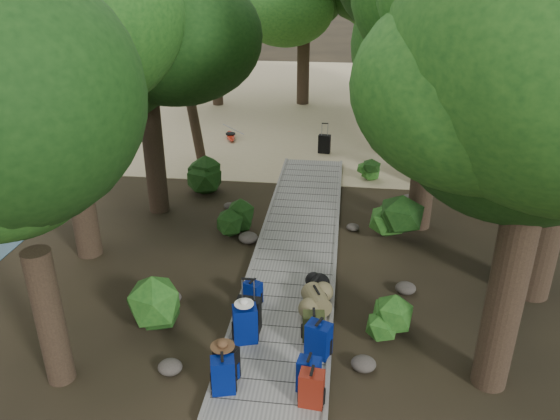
% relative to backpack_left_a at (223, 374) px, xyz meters
% --- Properties ---
extents(ground, '(120.00, 120.00, 0.00)m').
position_rel_backpack_left_a_xyz_m(ground, '(0.73, 4.32, -0.48)').
color(ground, '#2F2617').
rests_on(ground, ground).
extents(sand_beach, '(40.00, 22.00, 0.02)m').
position_rel_backpack_left_a_xyz_m(sand_beach, '(0.73, 20.32, -0.47)').
color(sand_beach, tan).
rests_on(sand_beach, ground).
extents(boardwalk, '(2.00, 12.00, 0.12)m').
position_rel_backpack_left_a_xyz_m(boardwalk, '(0.73, 5.32, -0.42)').
color(boardwalk, gray).
rests_on(boardwalk, ground).
extents(backpack_left_a, '(0.44, 0.36, 0.72)m').
position_rel_backpack_left_a_xyz_m(backpack_left_a, '(0.00, 0.00, 0.00)').
color(backpack_left_a, navy).
rests_on(backpack_left_a, boardwalk).
extents(backpack_left_b, '(0.44, 0.38, 0.69)m').
position_rel_backpack_left_a_xyz_m(backpack_left_b, '(-0.01, 0.31, -0.01)').
color(backpack_left_b, black).
rests_on(backpack_left_b, boardwalk).
extents(backpack_left_c, '(0.51, 0.43, 0.82)m').
position_rel_backpack_left_a_xyz_m(backpack_left_c, '(0.12, 1.32, 0.05)').
color(backpack_left_c, navy).
rests_on(backpack_left_c, boardwalk).
extents(backpack_left_d, '(0.42, 0.37, 0.53)m').
position_rel_backpack_left_a_xyz_m(backpack_left_d, '(0.06, 2.55, -0.09)').
color(backpack_left_d, navy).
rests_on(backpack_left_d, boardwalk).
extents(backpack_right_a, '(0.41, 0.31, 0.69)m').
position_rel_backpack_left_a_xyz_m(backpack_right_a, '(1.45, -0.11, -0.02)').
color(backpack_right_a, maroon).
rests_on(backpack_right_a, boardwalk).
extents(backpack_right_b, '(0.41, 0.32, 0.67)m').
position_rel_backpack_left_a_xyz_m(backpack_right_b, '(1.38, 0.21, -0.02)').
color(backpack_right_b, navy).
rests_on(backpack_right_b, boardwalk).
extents(backpack_right_c, '(0.51, 0.44, 0.73)m').
position_rel_backpack_left_a_xyz_m(backpack_right_c, '(1.49, 1.10, 0.00)').
color(backpack_right_c, navy).
rests_on(backpack_right_c, boardwalk).
extents(backpack_right_d, '(0.43, 0.33, 0.61)m').
position_rel_backpack_left_a_xyz_m(backpack_right_d, '(1.37, 1.53, -0.05)').
color(backpack_right_d, '#2F3918').
rests_on(backpack_right_d, boardwalk).
extents(duffel_right_khaki, '(0.66, 0.79, 0.45)m').
position_rel_backpack_left_a_xyz_m(duffel_right_khaki, '(1.36, 2.47, -0.14)').
color(duffel_right_khaki, brown).
rests_on(duffel_right_khaki, boardwalk).
extents(duffel_right_black, '(0.53, 0.69, 0.38)m').
position_rel_backpack_left_a_xyz_m(duffel_right_black, '(1.34, 2.95, -0.17)').
color(duffel_right_black, black).
rests_on(duffel_right_black, boardwalk).
extents(suitcase_on_boardwalk, '(0.47, 0.28, 0.69)m').
position_rel_backpack_left_a_xyz_m(suitcase_on_boardwalk, '(0.13, 1.66, -0.01)').
color(suitcase_on_boardwalk, black).
rests_on(suitcase_on_boardwalk, boardwalk).
extents(lone_suitcase_on_sand, '(0.46, 0.31, 0.68)m').
position_rel_backpack_left_a_xyz_m(lone_suitcase_on_sand, '(1.03, 12.48, -0.12)').
color(lone_suitcase_on_sand, black).
rests_on(lone_suitcase_on_sand, sand_beach).
extents(hat_brown, '(0.40, 0.40, 0.12)m').
position_rel_backpack_left_a_xyz_m(hat_brown, '(-0.05, 0.27, 0.39)').
color(hat_brown, '#51351E').
rests_on(hat_brown, backpack_left_b).
extents(hat_white, '(0.36, 0.36, 0.12)m').
position_rel_backpack_left_a_xyz_m(hat_white, '(0.12, 1.32, 0.51)').
color(hat_white, silver).
rests_on(hat_white, backpack_left_c).
extents(kayak, '(1.36, 2.88, 0.28)m').
position_rel_backpack_left_a_xyz_m(kayak, '(-2.74, 13.76, -0.32)').
color(kayak, '#AA1E0E').
rests_on(kayak, sand_beach).
extents(sun_lounger, '(1.33, 2.10, 0.65)m').
position_rel_backpack_left_a_xyz_m(sun_lounger, '(3.63, 13.86, -0.14)').
color(sun_lounger, silver).
rests_on(sun_lounger, sand_beach).
extents(tree_right_a, '(4.98, 4.98, 8.31)m').
position_rel_backpack_left_a_xyz_m(tree_right_a, '(4.42, 0.89, 3.67)').
color(tree_right_a, black).
rests_on(tree_right_a, ground).
extents(tree_right_c, '(5.20, 5.20, 8.99)m').
position_rel_backpack_left_a_xyz_m(tree_right_c, '(3.84, 6.82, 4.02)').
color(tree_right_c, black).
rests_on(tree_right_c, ground).
extents(tree_right_d, '(5.44, 5.44, 9.98)m').
position_rel_backpack_left_a_xyz_m(tree_right_d, '(6.54, 7.97, 4.51)').
color(tree_right_d, black).
rests_on(tree_right_d, ground).
extents(tree_right_e, '(5.41, 5.41, 9.73)m').
position_rel_backpack_left_a_xyz_m(tree_right_e, '(4.85, 11.06, 4.39)').
color(tree_right_e, black).
rests_on(tree_right_e, ground).
extents(tree_left_a, '(3.96, 3.96, 6.60)m').
position_rel_backpack_left_a_xyz_m(tree_left_a, '(-2.87, 0.08, 2.82)').
color(tree_left_a, black).
rests_on(tree_left_a, ground).
extents(tree_left_b, '(4.69, 4.69, 8.45)m').
position_rel_backpack_left_a_xyz_m(tree_left_b, '(-4.28, 4.29, 3.74)').
color(tree_left_b, black).
rests_on(tree_left_b, ground).
extents(tree_left_c, '(4.62, 4.62, 8.03)m').
position_rel_backpack_left_a_xyz_m(tree_left_c, '(-3.41, 6.95, 3.54)').
color(tree_left_c, black).
rests_on(tree_left_c, ground).
extents(tree_back_a, '(4.89, 4.89, 8.46)m').
position_rel_backpack_left_a_xyz_m(tree_back_a, '(-0.38, 19.78, 3.75)').
color(tree_back_a, black).
rests_on(tree_back_a, ground).
extents(tree_back_b, '(5.31, 5.31, 9.48)m').
position_rel_backpack_left_a_xyz_m(tree_back_b, '(3.02, 20.68, 4.26)').
color(tree_back_b, black).
rests_on(tree_back_b, ground).
extents(tree_back_c, '(4.65, 4.65, 8.36)m').
position_rel_backpack_left_a_xyz_m(tree_back_c, '(5.46, 19.72, 3.70)').
color(tree_back_c, black).
rests_on(tree_back_c, ground).
extents(tree_back_d, '(4.38, 4.38, 7.30)m').
position_rel_backpack_left_a_xyz_m(tree_back_d, '(-4.47, 19.08, 3.17)').
color(tree_back_d, black).
rests_on(tree_back_d, ground).
extents(palm_right_a, '(4.02, 4.02, 6.85)m').
position_rel_backpack_left_a_xyz_m(palm_right_a, '(4.20, 10.14, 2.95)').
color(palm_right_a, '#173D11').
rests_on(palm_right_a, ground).
extents(palm_right_b, '(4.47, 4.47, 8.64)m').
position_rel_backpack_left_a_xyz_m(palm_right_b, '(6.04, 15.17, 3.84)').
color(palm_right_b, '#173D11').
rests_on(palm_right_b, ground).
extents(palm_right_c, '(4.82, 4.82, 7.66)m').
position_rel_backpack_left_a_xyz_m(palm_right_c, '(3.18, 16.43, 3.35)').
color(palm_right_c, '#173D11').
rests_on(palm_right_c, ground).
extents(palm_left_a, '(4.68, 4.68, 7.45)m').
position_rel_backpack_left_a_xyz_m(palm_left_a, '(-3.53, 11.11, 3.25)').
color(palm_left_a, '#173D11').
rests_on(palm_left_a, ground).
extents(rock_left_a, '(0.43, 0.39, 0.24)m').
position_rel_backpack_left_a_xyz_m(rock_left_a, '(-1.06, 0.44, -0.36)').
color(rock_left_a, '#4C473F').
rests_on(rock_left_a, ground).
extents(rock_left_b, '(0.41, 0.36, 0.22)m').
position_rel_backpack_left_a_xyz_m(rock_left_b, '(-1.67, 2.53, -0.37)').
color(rock_left_b, '#4C473F').
rests_on(rock_left_b, ground).
extents(rock_left_c, '(0.50, 0.45, 0.27)m').
position_rel_backpack_left_a_xyz_m(rock_left_c, '(-0.54, 5.32, -0.34)').
color(rock_left_c, '#4C473F').
rests_on(rock_left_c, ground).
extents(rock_left_d, '(0.34, 0.31, 0.19)m').
position_rel_backpack_left_a_xyz_m(rock_left_d, '(-1.42, 7.26, -0.39)').
color(rock_left_d, '#4C473F').
rests_on(rock_left_d, ground).
extents(rock_right_a, '(0.44, 0.40, 0.24)m').
position_rel_backpack_left_a_xyz_m(rock_right_a, '(2.30, 0.94, -0.36)').
color(rock_right_a, '#4C473F').
rests_on(rock_right_a, ground).
extents(rock_right_b, '(0.45, 0.40, 0.25)m').
position_rel_backpack_left_a_xyz_m(rock_right_b, '(3.24, 3.48, -0.36)').
color(rock_right_b, '#4C473F').
rests_on(rock_right_b, ground).
extents(rock_right_c, '(0.34, 0.31, 0.19)m').
position_rel_backpack_left_a_xyz_m(rock_right_c, '(2.10, 6.32, -0.39)').
color(rock_right_c, '#4C473F').
rests_on(rock_right_c, ground).
extents(rock_right_d, '(0.49, 0.44, 0.27)m').
position_rel_backpack_left_a_xyz_m(rock_right_d, '(3.74, 8.28, -0.35)').
color(rock_right_d, '#4C473F').
rests_on(rock_right_d, ground).
extents(shrub_left_a, '(1.21, 1.21, 1.09)m').
position_rel_backpack_left_a_xyz_m(shrub_left_a, '(-1.72, 1.74, 0.06)').
color(shrub_left_a, '#184715').
rests_on(shrub_left_a, ground).
extents(shrub_left_b, '(0.80, 0.80, 0.72)m').
position_rel_backpack_left_a_xyz_m(shrub_left_b, '(-0.95, 5.77, -0.12)').
color(shrub_left_b, '#184715').
rests_on(shrub_left_b, ground).
extents(shrub_left_c, '(1.31, 1.31, 1.18)m').
position_rel_backpack_left_a_xyz_m(shrub_left_c, '(-2.38, 8.37, 0.11)').
color(shrub_left_c, '#184715').
rests_on(shrub_left_c, ground).
extents(shrub_right_a, '(0.92, 0.92, 0.83)m').
position_rel_backpack_left_a_xyz_m(shrub_right_a, '(2.69, 1.85, -0.07)').
color(shrub_right_a, '#184715').
rests_on(shrub_right_a, ground).
extents(shrub_right_b, '(1.39, 1.39, 1.26)m').
position_rel_backpack_left_a_xyz_m(shrub_right_b, '(3.14, 6.09, 0.15)').
color(shrub_right_b, '#184715').
rests_on(shrub_right_b, ground).
extents(shrub_right_c, '(0.75, 0.75, 0.68)m').
position_rel_backpack_left_a_xyz_m(shrub_right_c, '(2.62, 10.04, -0.14)').
color(shrub_right_c, '#184715').
rests_on(shrub_right_c, ground).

